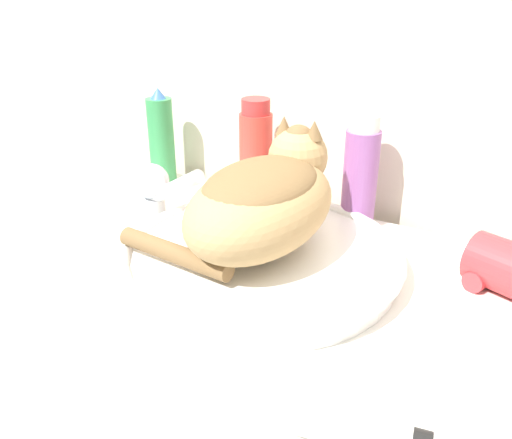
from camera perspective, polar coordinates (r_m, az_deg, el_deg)
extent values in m
cube|color=beige|center=(1.03, 9.82, 17.76)|extent=(8.00, 0.05, 2.40)
cylinder|color=white|center=(0.84, 0.51, -4.32)|extent=(0.42, 0.42, 0.03)
torus|color=white|center=(0.83, 0.52, -3.38)|extent=(0.44, 0.44, 0.02)
ellipsoid|color=tan|center=(0.80, 0.54, 1.33)|extent=(0.19, 0.30, 0.13)
ellipsoid|color=brown|center=(0.79, 0.55, 3.71)|extent=(0.15, 0.23, 0.06)
sphere|color=tan|center=(0.88, 4.43, 6.56)|extent=(0.10, 0.10, 0.10)
sphere|color=brown|center=(0.88, 4.49, 8.21)|extent=(0.05, 0.05, 0.05)
cone|color=brown|center=(0.86, 6.15, 9.35)|extent=(0.03, 0.03, 0.03)
cone|color=brown|center=(0.88, 2.96, 9.86)|extent=(0.03, 0.03, 0.03)
cylinder|color=brown|center=(0.79, -8.59, -3.52)|extent=(0.20, 0.04, 0.03)
cylinder|color=silver|center=(1.00, -10.67, 0.88)|extent=(0.04, 0.04, 0.05)
cylinder|color=silver|center=(0.93, -8.55, 3.34)|extent=(0.14, 0.04, 0.09)
sphere|color=silver|center=(0.97, -10.94, 3.97)|extent=(0.06, 0.06, 0.06)
cylinder|color=#93569E|center=(0.96, 10.87, 4.05)|extent=(0.06, 0.06, 0.18)
cylinder|color=white|center=(0.93, 11.39, 9.95)|extent=(0.05, 0.05, 0.03)
cylinder|color=#338C4C|center=(1.18, -9.92, 8.18)|extent=(0.05, 0.05, 0.18)
cone|color=#3866AD|center=(1.16, -10.30, 12.95)|extent=(0.03, 0.03, 0.02)
cylinder|color=#DB3D33|center=(1.05, -0.03, 6.32)|extent=(0.06, 0.06, 0.18)
cylinder|color=red|center=(1.02, -0.03, 11.82)|extent=(0.05, 0.05, 0.03)
cylinder|color=silver|center=(0.57, 10.10, -21.16)|extent=(0.12, 0.05, 0.03)
cylinder|color=#C63338|center=(0.87, 23.04, -5.27)|extent=(0.06, 0.09, 0.03)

